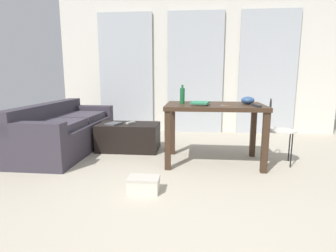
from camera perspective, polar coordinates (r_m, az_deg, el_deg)
name	(u,v)px	position (r m, az deg, el deg)	size (l,w,h in m)	color
ground_plane	(193,163)	(3.65, 5.15, -7.60)	(8.22, 8.22, 0.00)	#B2A893
wall_back	(195,64)	(5.59, 5.65, 12.62)	(5.39, 0.10, 2.69)	silver
curtains	(195,73)	(5.50, 5.61, 10.77)	(3.83, 0.03, 2.33)	#B2B7BC
couch	(65,131)	(4.44, -20.54, -1.07)	(0.83, 2.01, 0.71)	#38333D
coffee_table	(129,137)	(4.25, -8.12, -2.22)	(0.91, 0.54, 0.41)	black
craft_table	(214,113)	(3.57, 9.58, 2.67)	(1.23, 0.78, 0.77)	#382619
wire_chair	(275,124)	(3.78, 21.29, 0.42)	(0.39, 0.41, 0.84)	silver
bottle_near	(182,96)	(3.57, 2.98, 6.29)	(0.06, 0.06, 0.24)	#195B2D
bowl	(248,100)	(3.65, 16.17, 5.12)	(0.16, 0.16, 0.10)	#2D4C7A
book_stack	(200,103)	(3.43, 6.64, 4.71)	(0.25, 0.29, 0.04)	silver
tv_remote_on_table	(257,106)	(3.38, 17.87, 4.01)	(0.04, 0.18, 0.03)	#232326
scissors	(226,105)	(3.43, 11.90, 4.21)	(0.10, 0.05, 0.00)	#9EA0A5
tv_remote_primary	(131,123)	(4.23, -7.74, 0.70)	(0.05, 0.17, 0.02)	#B7B7B2
magazine	(114,124)	(4.19, -11.20, 0.49)	(0.18, 0.24, 0.02)	#4C4C51
shoebox	(144,184)	(2.77, -5.07, -11.95)	(0.31, 0.20, 0.15)	beige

